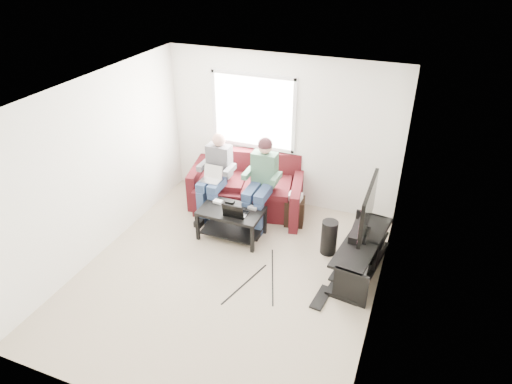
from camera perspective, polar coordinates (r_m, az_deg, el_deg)
floor at (r=6.56m, az=-3.54°, el=-10.24°), size 4.50×4.50×0.00m
ceiling at (r=5.28m, az=-4.43°, el=11.93°), size 4.50×4.50×0.00m
wall_back at (r=7.69m, az=3.19°, el=7.48°), size 4.50×0.00×4.50m
wall_front at (r=4.30m, az=-17.08°, el=-14.51°), size 4.50×0.00×4.50m
wall_left at (r=6.82m, az=-19.37°, el=2.74°), size 0.00×4.50×4.50m
wall_right at (r=5.38m, az=15.82°, el=-4.27°), size 0.00×4.50×4.50m
window at (r=7.73m, az=-0.36°, el=10.02°), size 1.48×0.04×1.28m
sofa at (r=7.88m, az=-1.17°, el=0.34°), size 2.17×1.27×0.93m
person_left at (r=7.53m, az=-5.09°, el=2.47°), size 0.40×0.70×1.39m
person_right at (r=7.23m, az=0.67°, el=1.91°), size 0.40×0.71×1.44m
laptop_silver at (r=7.41m, az=-5.64°, el=1.85°), size 0.36×0.28×0.24m
coffee_table at (r=7.10m, az=-3.10°, el=-3.11°), size 0.98×0.60×0.49m
laptop_black at (r=6.86m, az=-2.51°, el=-1.91°), size 0.35×0.25×0.24m
controller_a at (r=7.22m, az=-4.77°, el=-1.20°), size 0.15×0.10×0.04m
controller_b at (r=7.20m, az=-3.27°, el=-1.24°), size 0.14×0.09×0.04m
controller_c at (r=7.04m, az=-0.40°, el=-1.98°), size 0.15×0.10×0.04m
tv_stand at (r=6.67m, az=12.92°, el=-7.82°), size 0.66×1.57×0.50m
tv at (r=6.34m, az=13.80°, el=-2.00°), size 0.12×1.10×0.81m
soundbar at (r=6.57m, az=12.37°, el=-4.85°), size 0.12×0.50×0.10m
drink_cup at (r=7.00m, az=13.74°, el=-2.57°), size 0.08×0.08×0.12m
console_white at (r=6.31m, az=12.35°, el=-9.40°), size 0.30×0.22×0.06m
console_grey at (r=6.86m, az=13.44°, el=-5.84°), size 0.34×0.26×0.08m
console_black at (r=6.58m, az=12.92°, el=-7.55°), size 0.38×0.30×0.07m
subwoofer at (r=6.88m, az=9.12°, el=-5.62°), size 0.24×0.24×0.54m
keyboard_floor at (r=6.23m, az=8.17°, el=-12.93°), size 0.21×0.49×0.03m
end_table at (r=7.48m, az=4.85°, el=-2.29°), size 0.31×0.31×0.56m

